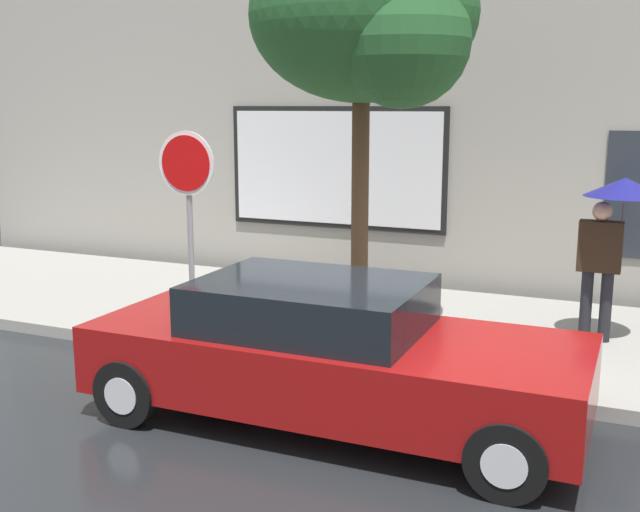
% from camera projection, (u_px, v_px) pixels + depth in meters
% --- Properties ---
extents(ground_plane, '(60.00, 60.00, 0.00)m').
position_uv_depth(ground_plane, '(372.00, 428.00, 7.09)').
color(ground_plane, black).
extents(sidewalk, '(20.00, 4.00, 0.15)m').
position_uv_depth(sidewalk, '(450.00, 333.00, 9.77)').
color(sidewalk, gray).
rests_on(sidewalk, ground).
extents(building_facade, '(20.00, 0.67, 7.00)m').
position_uv_depth(building_facade, '(497.00, 69.00, 11.36)').
color(building_facade, '#9E998E').
rests_on(building_facade, ground).
extents(parked_car, '(4.59, 1.86, 1.36)m').
position_uv_depth(parked_car, '(329.00, 353.00, 7.10)').
color(parked_car, maroon).
rests_on(parked_car, ground).
extents(pedestrian_with_umbrella, '(0.94, 0.93, 1.98)m').
position_uv_depth(pedestrian_with_umbrella, '(615.00, 215.00, 8.88)').
color(pedestrian_with_umbrella, black).
rests_on(pedestrian_with_umbrella, sidewalk).
extents(street_tree, '(2.72, 2.31, 4.86)m').
position_uv_depth(street_tree, '(370.00, 21.00, 8.72)').
color(street_tree, '#4C3823').
rests_on(street_tree, sidewalk).
extents(stop_sign, '(0.76, 0.10, 2.51)m').
position_uv_depth(stop_sign, '(188.00, 193.00, 9.06)').
color(stop_sign, gray).
rests_on(stop_sign, sidewalk).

